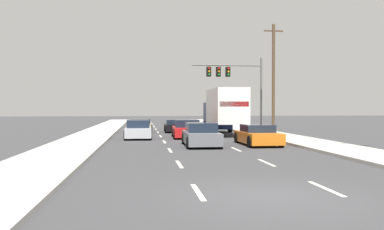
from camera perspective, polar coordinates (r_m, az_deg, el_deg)
The scene contains 13 objects.
ground_plane at distance 34.47m, azimuth -2.04°, elevation -2.52°, with size 140.00×140.00×0.00m, color #3D3D3F.
sidewalk_right at distance 30.96m, azimuth 11.44°, elevation -2.81°, with size 3.07×80.00×0.14m, color #B2AFA8.
sidewalk_left at distance 29.56m, azimuth -14.38°, elevation -3.00°, with size 3.07×80.00×0.14m, color #B2AFA8.
lane_markings at distance 32.64m, azimuth -1.75°, elevation -2.71°, with size 3.54×57.00×0.01m.
car_tan at distance 35.16m, azimuth -7.31°, elevation -1.56°, with size 2.05×4.27×1.19m.
car_silver at distance 27.92m, azimuth -7.70°, elevation -2.15°, with size 1.85×4.05×1.30m.
car_black at distance 35.33m, azimuth -2.39°, elevation -1.59°, with size 2.06×4.27×1.10m.
car_red at distance 28.43m, azimuth -0.79°, elevation -2.11°, with size 2.11×4.22×1.28m.
car_gray at distance 22.18m, azimuth 1.31°, elevation -2.92°, with size 1.96×4.07×1.30m.
box_truck at distance 31.74m, azimuth 4.61°, elevation 0.85°, with size 2.63×7.99×3.58m.
car_orange at distance 23.21m, azimuth 9.38°, elevation -2.91°, with size 1.94×4.14×1.17m.
traffic_signal_mast at distance 39.96m, azimuth 5.51°, elevation 5.50°, with size 7.13×0.69×7.16m.
utility_pole_mid at distance 37.39m, azimuth 11.58°, elevation 5.45°, with size 1.80×0.28×9.78m.
Camera 1 is at (-3.11, -9.26, 2.13)m, focal length 37.27 mm.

